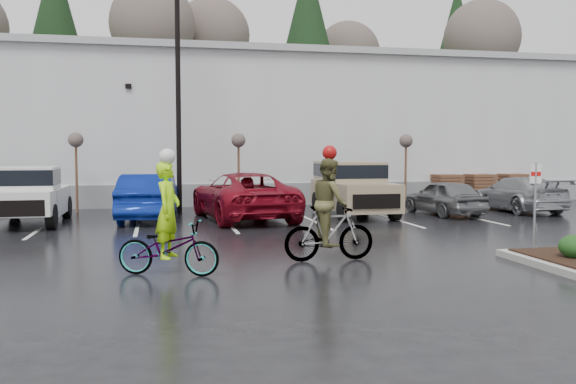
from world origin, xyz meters
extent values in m
plane|color=black|center=(0.00, 0.00, 0.00)|extent=(120.00, 120.00, 0.00)
cube|color=#B9BBBE|center=(0.00, 22.00, 3.50)|extent=(60.00, 15.00, 7.00)
cube|color=slate|center=(0.00, 14.45, 0.50)|extent=(60.00, 0.12, 1.00)
cube|color=#999B9E|center=(0.00, 22.00, 7.05)|extent=(60.50, 15.50, 0.30)
cube|color=#22401A|center=(0.00, 45.00, 3.00)|extent=(80.00, 25.00, 6.00)
cylinder|color=black|center=(-4.00, 12.00, 4.50)|extent=(0.20, 0.20, 9.00)
cylinder|color=#442D1B|center=(-8.00, 13.00, 1.40)|extent=(0.10, 0.10, 2.80)
sphere|color=#4A403B|center=(-8.00, 13.00, 2.90)|extent=(0.60, 0.60, 0.60)
cylinder|color=#442D1B|center=(-1.50, 13.00, 1.40)|extent=(0.10, 0.10, 2.80)
sphere|color=#4A403B|center=(-1.50, 13.00, 2.90)|extent=(0.60, 0.60, 0.60)
cylinder|color=#442D1B|center=(6.00, 13.00, 1.40)|extent=(0.10, 0.10, 2.80)
sphere|color=#4A403B|center=(6.00, 13.00, 2.90)|extent=(0.60, 0.60, 0.60)
cube|color=#442D1B|center=(8.50, 14.00, 0.68)|extent=(1.20, 1.20, 1.35)
cube|color=#442D1B|center=(10.20, 14.00, 0.68)|extent=(1.20, 1.20, 1.35)
cube|color=#442D1B|center=(12.00, 14.00, 0.68)|extent=(1.20, 1.20, 1.35)
ellipsoid|color=#1A3813|center=(4.00, -1.00, 0.41)|extent=(0.70, 0.70, 0.52)
cylinder|color=gray|center=(3.80, 0.20, 1.10)|extent=(0.05, 0.05, 2.20)
cube|color=white|center=(3.80, 0.20, 1.95)|extent=(0.30, 0.02, 0.45)
cube|color=red|center=(3.80, 0.19, 1.95)|extent=(0.26, 0.02, 0.10)
imported|color=navy|center=(-5.15, 9.81, 0.83)|extent=(2.22, 5.16, 1.65)
imported|color=maroon|center=(-1.83, 9.27, 0.85)|extent=(3.58, 6.41, 1.69)
imported|color=slate|center=(5.95, 9.12, 0.68)|extent=(1.99, 4.13, 1.36)
imported|color=#96989D|center=(9.49, 9.75, 0.71)|extent=(2.01, 4.88, 1.41)
imported|color=#3F3F44|center=(-4.64, -0.18, 0.55)|extent=(2.21, 1.43, 1.10)
imported|color=#A6F00D|center=(-4.64, -0.18, 1.31)|extent=(0.68, 0.82, 1.92)
sphere|color=silver|center=(-4.64, -0.18, 2.38)|extent=(0.32, 0.32, 0.32)
imported|color=#3F3F44|center=(-1.06, 0.68, 0.63)|extent=(2.02, 0.64, 1.25)
imported|color=brown|center=(-1.06, 0.68, 1.34)|extent=(0.55, 0.97, 1.98)
sphere|color=#990C0C|center=(-1.06, 0.68, 2.45)|extent=(0.33, 0.33, 0.33)
camera|label=1|loc=(-4.83, -12.47, 2.52)|focal=38.00mm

